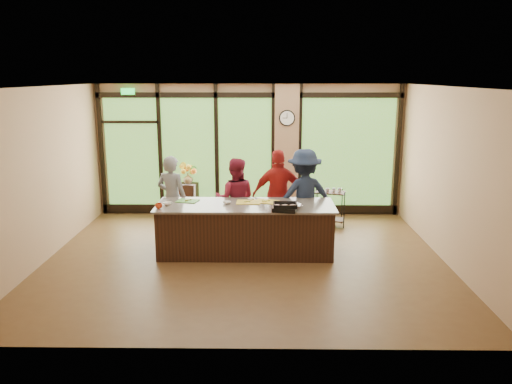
{
  "coord_description": "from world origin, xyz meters",
  "views": [
    {
      "loc": [
        0.31,
        -8.37,
        3.19
      ],
      "look_at": [
        0.19,
        0.4,
        1.13
      ],
      "focal_mm": 35.0,
      "sensor_mm": 36.0,
      "label": 1
    }
  ],
  "objects_px": {
    "island_base": "(246,230)",
    "cook_right": "(304,196)",
    "roasting_pan": "(285,209)",
    "flower_stand": "(189,200)",
    "cook_left": "(172,199)",
    "bar_cart": "(330,203)"
  },
  "relations": [
    {
      "from": "cook_right",
      "to": "bar_cart",
      "type": "xyz_separation_m",
      "value": [
        0.64,
        1.0,
        -0.4
      ]
    },
    {
      "from": "flower_stand",
      "to": "roasting_pan",
      "type": "bearing_deg",
      "value": -44.45
    },
    {
      "from": "island_base",
      "to": "cook_right",
      "type": "height_order",
      "value": "cook_right"
    },
    {
      "from": "bar_cart",
      "to": "roasting_pan",
      "type": "bearing_deg",
      "value": -100.38
    },
    {
      "from": "cook_left",
      "to": "roasting_pan",
      "type": "xyz_separation_m",
      "value": [
        2.14,
        -1.14,
        0.11
      ]
    },
    {
      "from": "cook_right",
      "to": "bar_cart",
      "type": "height_order",
      "value": "cook_right"
    },
    {
      "from": "flower_stand",
      "to": "cook_right",
      "type": "bearing_deg",
      "value": -25.44
    },
    {
      "from": "island_base",
      "to": "bar_cart",
      "type": "xyz_separation_m",
      "value": [
        1.75,
        1.68,
        0.07
      ]
    },
    {
      "from": "flower_stand",
      "to": "island_base",
      "type": "bearing_deg",
      "value": -50.64
    },
    {
      "from": "roasting_pan",
      "to": "flower_stand",
      "type": "xyz_separation_m",
      "value": [
        -2.09,
        2.89,
        -0.57
      ]
    },
    {
      "from": "cook_left",
      "to": "flower_stand",
      "type": "height_order",
      "value": "cook_left"
    },
    {
      "from": "cook_left",
      "to": "roasting_pan",
      "type": "distance_m",
      "value": 2.43
    },
    {
      "from": "island_base",
      "to": "cook_right",
      "type": "distance_m",
      "value": 1.39
    },
    {
      "from": "roasting_pan",
      "to": "island_base",
      "type": "bearing_deg",
      "value": 160.23
    },
    {
      "from": "cook_left",
      "to": "cook_right",
      "type": "bearing_deg",
      "value": -162.12
    },
    {
      "from": "island_base",
      "to": "cook_right",
      "type": "bearing_deg",
      "value": 31.7
    },
    {
      "from": "island_base",
      "to": "cook_left",
      "type": "distance_m",
      "value": 1.66
    },
    {
      "from": "roasting_pan",
      "to": "flower_stand",
      "type": "height_order",
      "value": "roasting_pan"
    },
    {
      "from": "cook_left",
      "to": "island_base",
      "type": "bearing_deg",
      "value": 172.4
    },
    {
      "from": "cook_right",
      "to": "roasting_pan",
      "type": "bearing_deg",
      "value": 56.15
    },
    {
      "from": "cook_left",
      "to": "roasting_pan",
      "type": "height_order",
      "value": "cook_left"
    },
    {
      "from": "island_base",
      "to": "cook_left",
      "type": "bearing_deg",
      "value": 154.22
    }
  ]
}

